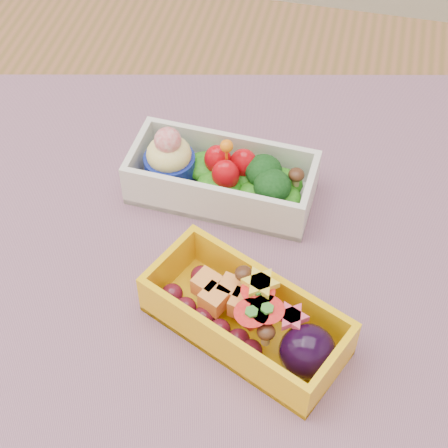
% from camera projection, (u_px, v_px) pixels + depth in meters
% --- Properties ---
extents(table, '(1.20, 0.80, 0.75)m').
position_uv_depth(table, '(172.00, 350.00, 0.63)').
color(table, brown).
rests_on(table, ground).
extents(placemat, '(0.68, 0.57, 0.00)m').
position_uv_depth(placemat, '(213.00, 258.00, 0.57)').
color(placemat, '#895F6E').
rests_on(placemat, table).
extents(bento_white, '(0.16, 0.08, 0.06)m').
position_uv_depth(bento_white, '(221.00, 177.00, 0.60)').
color(bento_white, silver).
rests_on(bento_white, placemat).
extents(bento_yellow, '(0.16, 0.12, 0.05)m').
position_uv_depth(bento_yellow, '(249.00, 318.00, 0.51)').
color(bento_yellow, yellow).
rests_on(bento_yellow, placemat).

